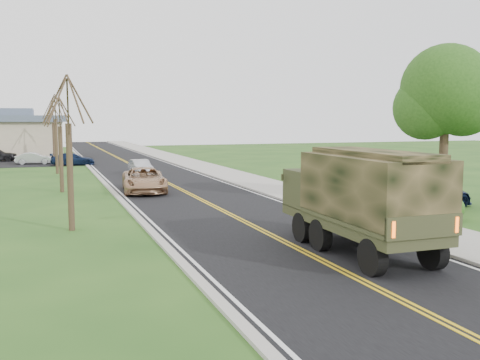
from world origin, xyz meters
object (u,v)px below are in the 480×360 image
military_truck (361,194)px  suv_champagne (144,180)px  pickup_navy (428,193)px  sedan_silver (141,167)px

military_truck → suv_champagne: 17.87m
suv_champagne → pickup_navy: 16.15m
military_truck → sedan_silver: bearing=95.8°
pickup_navy → sedan_silver: bearing=23.2°
military_truck → sedan_silver: military_truck is taller
military_truck → suv_champagne: military_truck is taller
sedan_silver → pickup_navy: size_ratio=0.78×
military_truck → pickup_navy: 10.95m
military_truck → pickup_navy: bearing=40.5°
suv_champagne → pickup_navy: bearing=-34.2°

